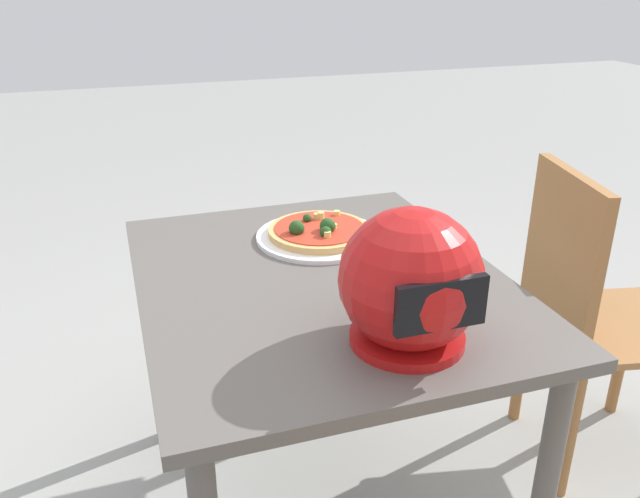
{
  "coord_description": "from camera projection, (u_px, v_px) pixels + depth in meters",
  "views": [
    {
      "loc": [
        0.43,
        1.3,
        1.39
      ],
      "look_at": [
        -0.03,
        -0.11,
        0.74
      ],
      "focal_mm": 36.57,
      "sensor_mm": 36.0,
      "label": 1
    }
  ],
  "objects": [
    {
      "name": "pizza_plate",
      "position": [
        319.0,
        237.0,
        1.73
      ],
      "size": [
        0.33,
        0.33,
        0.01
      ],
      "primitive_type": "cylinder",
      "color": "white",
      "rests_on": "dining_table"
    },
    {
      "name": "pizza",
      "position": [
        319.0,
        230.0,
        1.72
      ],
      "size": [
        0.27,
        0.27,
        0.05
      ],
      "color": "tan",
      "rests_on": "pizza_plate"
    },
    {
      "name": "motorcycle_helmet",
      "position": [
        411.0,
        282.0,
        1.21
      ],
      "size": [
        0.27,
        0.27,
        0.27
      ],
      "color": "#B21414",
      "rests_on": "dining_table"
    },
    {
      "name": "chair_side",
      "position": [
        586.0,
        307.0,
        1.82
      ],
      "size": [
        0.47,
        0.47,
        0.9
      ],
      "color": "#996638",
      "rests_on": "ground"
    },
    {
      "name": "dining_table",
      "position": [
        321.0,
        311.0,
        1.56
      ],
      "size": [
        0.83,
        1.0,
        0.72
      ],
      "color": "#5B5651",
      "rests_on": "ground"
    }
  ]
}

